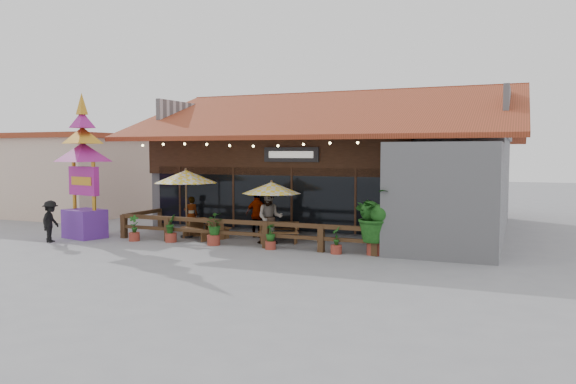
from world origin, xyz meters
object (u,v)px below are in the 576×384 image
at_px(umbrella_left, 186,177).
at_px(umbrella_right, 272,188).
at_px(picnic_table_left, 206,226).
at_px(thai_sign_tower, 83,156).
at_px(picnic_table_right, 279,229).
at_px(pedestrian, 51,221).
at_px(tropical_plant, 376,217).

height_order(umbrella_left, umbrella_right, umbrella_left).
distance_m(umbrella_left, picnic_table_left, 2.03).
bearing_deg(thai_sign_tower, umbrella_right, 12.75).
bearing_deg(picnic_table_right, pedestrian, -156.98).
bearing_deg(picnic_table_left, umbrella_left, -176.67).
distance_m(umbrella_left, pedestrian, 5.15).
height_order(picnic_table_right, tropical_plant, tropical_plant).
xyz_separation_m(umbrella_right, pedestrian, (-7.54, -2.92, -1.23)).
xyz_separation_m(umbrella_left, thai_sign_tower, (-3.54, -1.61, 0.80)).
relative_size(umbrella_right, tropical_plant, 1.30).
relative_size(thai_sign_tower, tropical_plant, 2.79).
bearing_deg(tropical_plant, umbrella_left, 173.56).
bearing_deg(thai_sign_tower, picnic_table_left, 20.80).
bearing_deg(tropical_plant, pedestrian, -169.95).
relative_size(umbrella_left, thai_sign_tower, 0.49).
relative_size(picnic_table_right, thai_sign_tower, 0.31).
bearing_deg(tropical_plant, umbrella_right, 167.89).
height_order(umbrella_left, picnic_table_left, umbrella_left).
relative_size(picnic_table_left, tropical_plant, 0.90).
xyz_separation_m(umbrella_left, picnic_table_left, (0.83, 0.05, -1.85)).
xyz_separation_m(picnic_table_right, tropical_plant, (3.91, -1.21, 0.74)).
height_order(picnic_table_right, thai_sign_tower, thai_sign_tower).
bearing_deg(picnic_table_right, thai_sign_tower, -164.96).
xyz_separation_m(umbrella_right, thai_sign_tower, (-7.15, -1.62, 1.15)).
xyz_separation_m(picnic_table_right, pedestrian, (-7.68, -3.26, 0.29)).
relative_size(umbrella_left, picnic_table_right, 1.58).
bearing_deg(pedestrian, thai_sign_tower, -36.10).
relative_size(umbrella_left, pedestrian, 1.89).
height_order(umbrella_left, picnic_table_right, umbrella_left).
bearing_deg(pedestrian, tropical_plant, -99.28).
xyz_separation_m(umbrella_left, picnic_table_right, (3.74, 0.34, -1.86)).
relative_size(umbrella_right, thai_sign_tower, 0.47).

